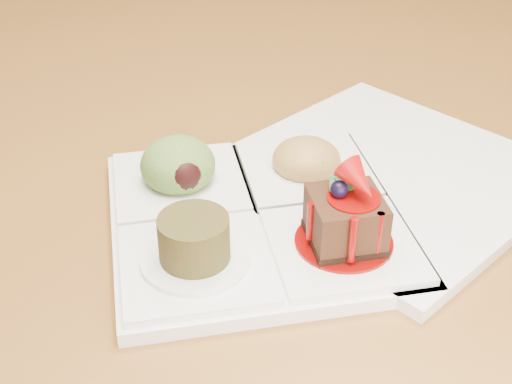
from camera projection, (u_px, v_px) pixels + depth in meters
name	position (u px, v px, depth m)	size (l,w,h in m)	color
dining_table	(291.00, 130.00, 0.88)	(1.00, 1.80, 0.75)	brown
sampler_plate	(253.00, 206.00, 0.59)	(0.28, 0.28, 0.09)	white
second_plate	(384.00, 175.00, 0.66)	(0.27, 0.27, 0.01)	white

